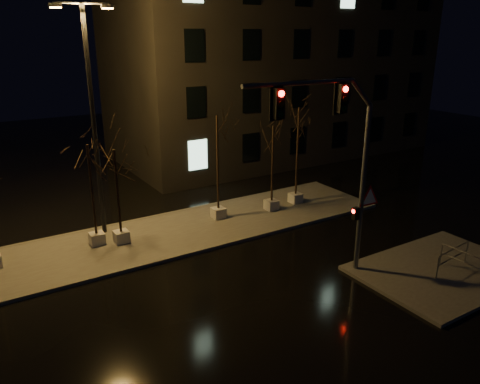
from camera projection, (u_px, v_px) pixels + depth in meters
ground at (246, 284)px, 18.65m from camera, size 90.00×90.00×0.00m
median at (182, 231)px, 23.45m from camera, size 22.00×5.00×0.15m
sidewalk_corner at (442, 271)px, 19.55m from camera, size 7.00×5.00×0.15m
building at (273, 59)px, 37.71m from camera, size 25.00×12.00×15.00m
tree_1 at (90, 168)px, 20.67m from camera, size 1.80×1.80×4.87m
tree_2 at (116, 171)px, 20.95m from camera, size 1.80×1.80×4.60m
tree_3 at (217, 139)px, 23.61m from camera, size 1.80×1.80×5.62m
tree_4 at (273, 145)px, 24.96m from camera, size 1.80×1.80×4.85m
tree_5 at (298, 129)px, 25.86m from camera, size 1.80×1.80×5.66m
traffic_signal_mast at (341, 152)px, 17.40m from camera, size 6.41×0.49×7.83m
streetlight_main at (92, 108)px, 21.22m from camera, size 2.65×0.78×10.62m
guard_rail_a at (453, 256)px, 19.24m from camera, size 2.32×0.30×1.01m
guard_rail_b at (464, 260)px, 18.84m from camera, size 0.06×2.15×1.02m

